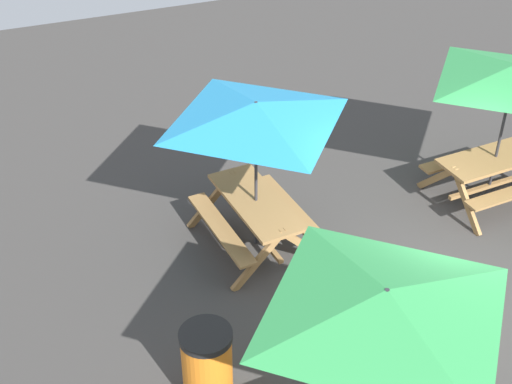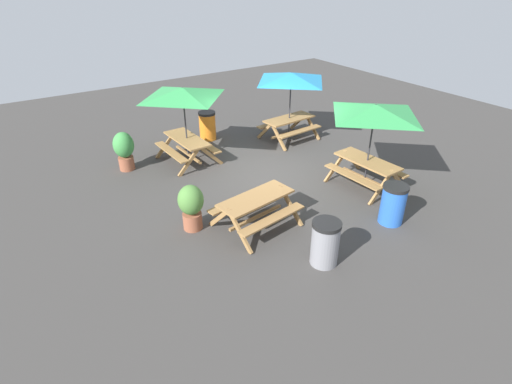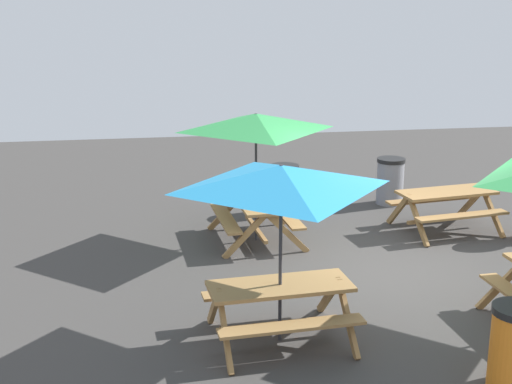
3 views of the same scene
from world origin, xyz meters
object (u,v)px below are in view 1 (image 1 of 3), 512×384
Objects in this scene: picnic_table_2 at (256,123)px; picnic_table_3 at (384,315)px; picnic_table_0 at (512,84)px; trash_bin_orange at (207,365)px.

picnic_table_3 is at bearing 171.45° from picnic_table_2.
picnic_table_0 is 2.38× the size of trash_bin_orange.
picnic_table_3 is 2.38m from trash_bin_orange.
picnic_table_3 is at bearing -144.23° from picnic_table_0.
picnic_table_3 is (-4.13, -3.38, 0.00)m from picnic_table_0.
picnic_table_0 is at bearing 20.70° from trash_bin_orange.
picnic_table_2 is at bearing 171.71° from picnic_table_0.
trash_bin_orange is at bearing 130.66° from picnic_table_3.
trash_bin_orange is (-5.40, -2.04, -1.49)m from picnic_table_0.
picnic_table_2 is at bearing 82.99° from picnic_table_3.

